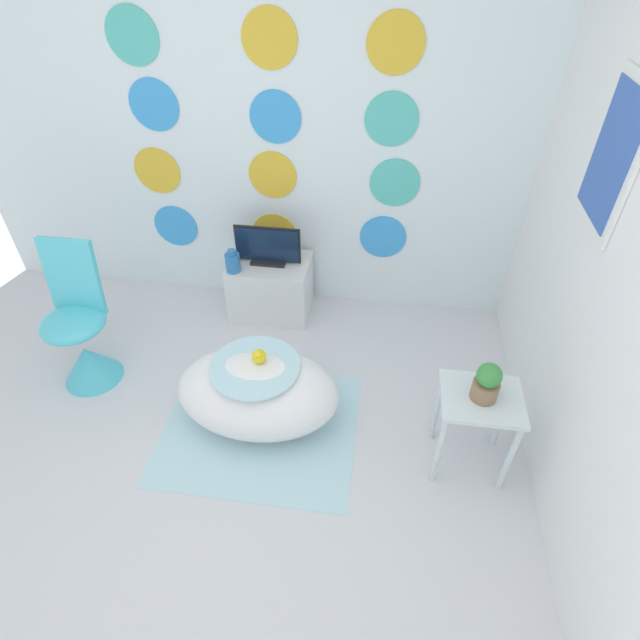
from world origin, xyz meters
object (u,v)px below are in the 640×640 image
tv (268,247)px  potted_plant_left (487,383)px  vase (233,262)px  bathtub (258,392)px  chair (83,342)px

tv → potted_plant_left: (1.30, -1.13, 0.08)m
vase → potted_plant_left: potted_plant_left is taller
bathtub → tv: (-0.15, 1.00, 0.31)m
tv → vase: bearing=-147.9°
bathtub → vase: (-0.36, 0.87, 0.26)m
bathtub → chair: (-1.12, 0.19, 0.06)m
potted_plant_left → chair: bearing=172.0°
vase → potted_plant_left: (1.51, -1.00, 0.13)m
chair → potted_plant_left: bearing=-8.0°
bathtub → potted_plant_left: 1.22m
vase → potted_plant_left: 1.81m
bathtub → tv: 1.06m
vase → chair: bearing=-138.4°
chair → tv: size_ratio=2.04×
bathtub → potted_plant_left: potted_plant_left is taller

